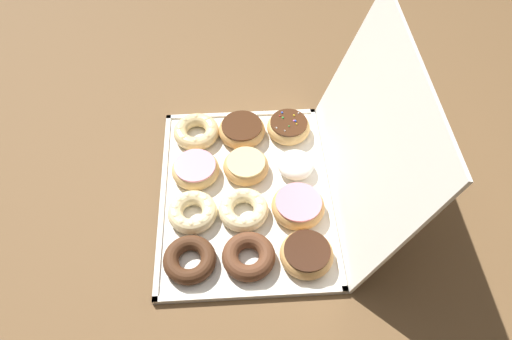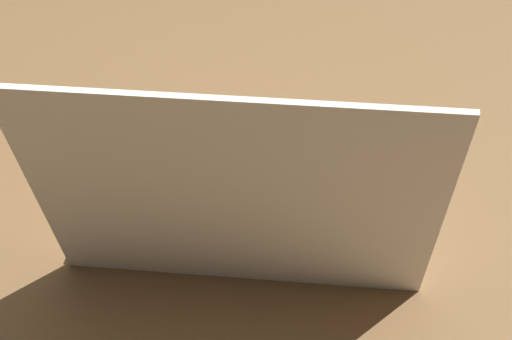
{
  "view_description": "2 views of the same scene",
  "coord_description": "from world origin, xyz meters",
  "px_view_note": "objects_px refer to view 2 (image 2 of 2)",
  "views": [
    {
      "loc": [
        0.63,
        -0.01,
        0.93
      ],
      "look_at": [
        -0.03,
        0.03,
        0.06
      ],
      "focal_mm": 32.9,
      "sensor_mm": 36.0,
      "label": 1
    },
    {
      "loc": [
        -0.1,
        0.95,
        0.8
      ],
      "look_at": [
        -0.0,
        0.0,
        0.04
      ],
      "focal_mm": 51.47,
      "sensor_mm": 36.0,
      "label": 2
    }
  ],
  "objects_px": {
    "donut_box": "(255,186)",
    "sprinkle_donut_8": "(367,231)",
    "powdered_filled_donut_9": "(285,227)",
    "cruller_donut_0": "(365,140)",
    "pink_frosted_donut_1": "(295,136)",
    "chocolate_cake_ring_donut_3": "(166,127)",
    "chocolate_frosted_donut_11": "(133,216)",
    "pink_frosted_donut_10": "(210,219)",
    "cruller_donut_6": "(220,171)",
    "chocolate_cake_ring_donut_7": "(152,167)",
    "chocolate_frosted_donut_4": "(364,181)",
    "cruller_donut_2": "(230,131)",
    "glazed_ring_donut_5": "(293,179)"
  },
  "relations": [
    {
      "from": "chocolate_cake_ring_donut_3",
      "to": "chocolate_frosted_donut_4",
      "type": "height_order",
      "value": "chocolate_frosted_donut_4"
    },
    {
      "from": "chocolate_frosted_donut_11",
      "to": "pink_frosted_donut_10",
      "type": "bearing_deg",
      "value": -177.87
    },
    {
      "from": "glazed_ring_donut_5",
      "to": "powdered_filled_donut_9",
      "type": "relative_size",
      "value": 1.26
    },
    {
      "from": "powdered_filled_donut_9",
      "to": "cruller_donut_0",
      "type": "bearing_deg",
      "value": -117.27
    },
    {
      "from": "powdered_filled_donut_9",
      "to": "pink_frosted_donut_10",
      "type": "height_order",
      "value": "powdered_filled_donut_9"
    },
    {
      "from": "cruller_donut_2",
      "to": "glazed_ring_donut_5",
      "type": "distance_m",
      "value": 0.18
    },
    {
      "from": "chocolate_cake_ring_donut_3",
      "to": "powdered_filled_donut_9",
      "type": "bearing_deg",
      "value": 133.32
    },
    {
      "from": "chocolate_cake_ring_donut_7",
      "to": "donut_box",
      "type": "bearing_deg",
      "value": 178.53
    },
    {
      "from": "donut_box",
      "to": "pink_frosted_donut_1",
      "type": "xyz_separation_m",
      "value": [
        -0.06,
        -0.12,
        0.02
      ]
    },
    {
      "from": "pink_frosted_donut_1",
      "to": "chocolate_cake_ring_donut_3",
      "type": "height_order",
      "value": "pink_frosted_donut_1"
    },
    {
      "from": "chocolate_frosted_donut_4",
      "to": "pink_frosted_donut_10",
      "type": "distance_m",
      "value": 0.27
    },
    {
      "from": "cruller_donut_0",
      "to": "cruller_donut_6",
      "type": "height_order",
      "value": "same"
    },
    {
      "from": "chocolate_cake_ring_donut_7",
      "to": "pink_frosted_donut_10",
      "type": "height_order",
      "value": "pink_frosted_donut_10"
    },
    {
      "from": "cruller_donut_2",
      "to": "cruller_donut_0",
      "type": "bearing_deg",
      "value": 179.07
    },
    {
      "from": "donut_box",
      "to": "chocolate_cake_ring_donut_3",
      "type": "distance_m",
      "value": 0.22
    },
    {
      "from": "cruller_donut_6",
      "to": "powdered_filled_donut_9",
      "type": "relative_size",
      "value": 1.29
    },
    {
      "from": "chocolate_frosted_donut_4",
      "to": "sprinkle_donut_8",
      "type": "height_order",
      "value": "sprinkle_donut_8"
    },
    {
      "from": "sprinkle_donut_8",
      "to": "pink_frosted_donut_10",
      "type": "xyz_separation_m",
      "value": [
        0.24,
        -0.0,
        0.0
      ]
    },
    {
      "from": "pink_frosted_donut_1",
      "to": "sprinkle_donut_8",
      "type": "distance_m",
      "value": 0.27
    },
    {
      "from": "glazed_ring_donut_5",
      "to": "sprinkle_donut_8",
      "type": "height_order",
      "value": "sprinkle_donut_8"
    },
    {
      "from": "cruller_donut_2",
      "to": "pink_frosted_donut_10",
      "type": "distance_m",
      "value": 0.24
    },
    {
      "from": "cruller_donut_6",
      "to": "chocolate_frosted_donut_11",
      "type": "relative_size",
      "value": 0.99
    },
    {
      "from": "chocolate_frosted_donut_4",
      "to": "pink_frosted_donut_10",
      "type": "height_order",
      "value": "pink_frosted_donut_10"
    },
    {
      "from": "glazed_ring_donut_5",
      "to": "cruller_donut_6",
      "type": "distance_m",
      "value": 0.12
    },
    {
      "from": "donut_box",
      "to": "chocolate_frosted_donut_4",
      "type": "relative_size",
      "value": 4.34
    },
    {
      "from": "cruller_donut_0",
      "to": "powdered_filled_donut_9",
      "type": "bearing_deg",
      "value": 62.73
    },
    {
      "from": "cruller_donut_6",
      "to": "pink_frosted_donut_10",
      "type": "relative_size",
      "value": 0.94
    },
    {
      "from": "cruller_donut_6",
      "to": "chocolate_cake_ring_donut_7",
      "type": "bearing_deg",
      "value": 0.68
    },
    {
      "from": "donut_box",
      "to": "chocolate_cake_ring_donut_7",
      "type": "distance_m",
      "value": 0.18
    },
    {
      "from": "chocolate_cake_ring_donut_7",
      "to": "powdered_filled_donut_9",
      "type": "distance_m",
      "value": 0.27
    },
    {
      "from": "powdered_filled_donut_9",
      "to": "pink_frosted_donut_10",
      "type": "xyz_separation_m",
      "value": [
        0.12,
        -0.01,
        -0.0
      ]
    },
    {
      "from": "donut_box",
      "to": "cruller_donut_6",
      "type": "xyz_separation_m",
      "value": [
        0.06,
        -0.01,
        0.02
      ]
    },
    {
      "from": "cruller_donut_0",
      "to": "chocolate_cake_ring_donut_3",
      "type": "xyz_separation_m",
      "value": [
        0.36,
        -0.01,
        -0.0
      ]
    },
    {
      "from": "sprinkle_donut_8",
      "to": "chocolate_cake_ring_donut_7",
      "type": "bearing_deg",
      "value": -19.12
    },
    {
      "from": "cruller_donut_2",
      "to": "cruller_donut_6",
      "type": "relative_size",
      "value": 0.98
    },
    {
      "from": "pink_frosted_donut_1",
      "to": "chocolate_cake_ring_donut_3",
      "type": "relative_size",
      "value": 1.02
    },
    {
      "from": "chocolate_cake_ring_donut_3",
      "to": "glazed_ring_donut_5",
      "type": "height_order",
      "value": "glazed_ring_donut_5"
    },
    {
      "from": "cruller_donut_6",
      "to": "chocolate_cake_ring_donut_7",
      "type": "height_order",
      "value": "same"
    },
    {
      "from": "pink_frosted_donut_1",
      "to": "pink_frosted_donut_10",
      "type": "height_order",
      "value": "pink_frosted_donut_10"
    },
    {
      "from": "chocolate_frosted_donut_4",
      "to": "cruller_donut_6",
      "type": "xyz_separation_m",
      "value": [
        0.24,
        -0.01,
        -0.0
      ]
    },
    {
      "from": "chocolate_cake_ring_donut_7",
      "to": "sprinkle_donut_8",
      "type": "relative_size",
      "value": 1.02
    },
    {
      "from": "chocolate_frosted_donut_11",
      "to": "sprinkle_donut_8",
      "type": "bearing_deg",
      "value": -179.65
    },
    {
      "from": "chocolate_cake_ring_donut_7",
      "to": "sprinkle_donut_8",
      "type": "xyz_separation_m",
      "value": [
        -0.36,
        0.13,
        0.0
      ]
    },
    {
      "from": "chocolate_frosted_donut_4",
      "to": "cruller_donut_0",
      "type": "bearing_deg",
      "value": -91.57
    },
    {
      "from": "donut_box",
      "to": "pink_frosted_donut_1",
      "type": "height_order",
      "value": "pink_frosted_donut_1"
    },
    {
      "from": "donut_box",
      "to": "sprinkle_donut_8",
      "type": "height_order",
      "value": "sprinkle_donut_8"
    },
    {
      "from": "sprinkle_donut_8",
      "to": "chocolate_frosted_donut_11",
      "type": "distance_m",
      "value": 0.36
    },
    {
      "from": "sprinkle_donut_8",
      "to": "chocolate_frosted_donut_11",
      "type": "relative_size",
      "value": 0.97
    },
    {
      "from": "cruller_donut_6",
      "to": "pink_frosted_donut_1",
      "type": "bearing_deg",
      "value": -137.32
    },
    {
      "from": "sprinkle_donut_8",
      "to": "cruller_donut_6",
      "type": "bearing_deg",
      "value": -27.45
    }
  ]
}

